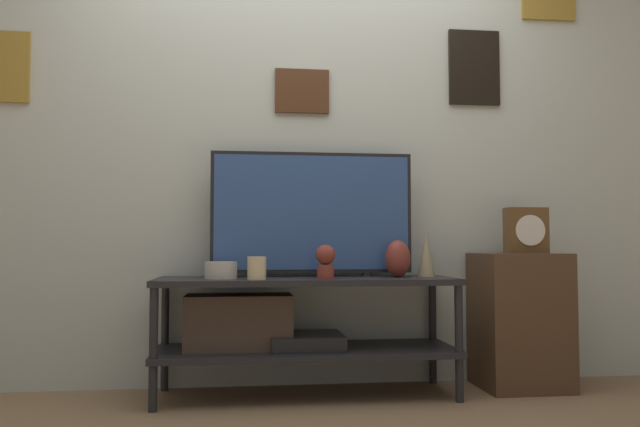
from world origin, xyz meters
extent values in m
plane|color=#846647|center=(0.00, 0.00, 0.00)|extent=(12.00, 12.00, 0.00)
cube|color=beige|center=(0.00, 0.57, 1.35)|extent=(6.40, 0.06, 2.70)
cube|color=#4C2D19|center=(0.00, 0.53, 1.60)|extent=(0.30, 0.02, 0.24)
cube|color=white|center=(0.00, 0.52, 1.60)|extent=(0.26, 0.01, 0.21)
cube|color=black|center=(0.99, 0.53, 1.77)|extent=(0.30, 0.02, 0.43)
cube|color=#BCB299|center=(0.99, 0.52, 1.77)|extent=(0.26, 0.01, 0.39)
cube|color=olive|center=(-1.54, 0.53, 1.68)|extent=(0.22, 0.02, 0.37)
cube|color=#2D2D33|center=(-1.54, 0.52, 1.68)|extent=(0.18, 0.01, 0.34)
cube|color=#232326|center=(0.00, 0.28, 0.57)|extent=(1.49, 0.48, 0.03)
cube|color=#232326|center=(0.00, 0.28, 0.22)|extent=(1.49, 0.48, 0.03)
cylinder|color=#232326|center=(-0.72, 0.07, 0.29)|extent=(0.04, 0.04, 0.59)
cylinder|color=#232326|center=(0.72, 0.07, 0.29)|extent=(0.04, 0.04, 0.59)
cylinder|color=#232326|center=(-0.72, 0.49, 0.29)|extent=(0.04, 0.04, 0.59)
cylinder|color=#232326|center=(0.72, 0.49, 0.29)|extent=(0.04, 0.04, 0.59)
cube|color=black|center=(0.00, 0.28, 0.27)|extent=(0.36, 0.34, 0.07)
cube|color=#47382D|center=(-0.34, 0.28, 0.37)|extent=(0.52, 0.26, 0.27)
cylinder|color=black|center=(-0.25, 0.39, 0.60)|extent=(0.05, 0.05, 0.02)
cylinder|color=black|center=(0.33, 0.39, 0.60)|extent=(0.05, 0.05, 0.02)
cube|color=black|center=(0.04, 0.39, 0.92)|extent=(1.05, 0.04, 0.63)
cube|color=#33518C|center=(0.04, 0.37, 0.92)|extent=(1.02, 0.01, 0.59)
cylinder|color=beige|center=(-0.42, 0.24, 0.63)|extent=(0.16, 0.16, 0.08)
ellipsoid|color=brown|center=(0.47, 0.27, 0.68)|extent=(0.13, 0.12, 0.19)
cone|color=tan|center=(0.64, 0.33, 0.70)|extent=(0.09, 0.09, 0.23)
cylinder|color=beige|center=(-0.25, 0.13, 0.64)|extent=(0.09, 0.09, 0.11)
cylinder|color=brown|center=(0.08, 0.14, 0.62)|extent=(0.08, 0.08, 0.07)
sphere|color=brown|center=(0.08, 0.14, 0.70)|extent=(0.10, 0.10, 0.10)
cube|color=#513823|center=(1.14, 0.32, 0.35)|extent=(0.44, 0.40, 0.71)
cube|color=brown|center=(1.18, 0.32, 0.83)|extent=(0.22, 0.10, 0.24)
cylinder|color=white|center=(1.18, 0.27, 0.83)|extent=(0.16, 0.01, 0.16)
camera|label=1|loc=(-0.32, -2.85, 0.74)|focal=35.00mm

